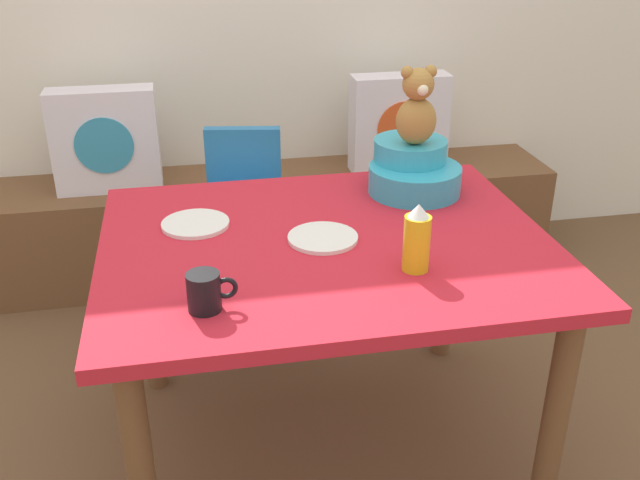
% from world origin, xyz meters
% --- Properties ---
extents(ground_plane, '(8.00, 8.00, 0.00)m').
position_xyz_m(ground_plane, '(0.00, 0.00, 0.00)').
color(ground_plane, brown).
extents(window_bench, '(2.60, 0.44, 0.46)m').
position_xyz_m(window_bench, '(0.00, 1.26, 0.23)').
color(window_bench, brown).
rests_on(window_bench, ground_plane).
extents(pillow_floral_left, '(0.44, 0.15, 0.44)m').
position_xyz_m(pillow_floral_left, '(-0.70, 1.24, 0.68)').
color(pillow_floral_left, silver).
rests_on(pillow_floral_left, window_bench).
extents(pillow_floral_right, '(0.44, 0.15, 0.44)m').
position_xyz_m(pillow_floral_right, '(0.59, 1.24, 0.68)').
color(pillow_floral_right, silver).
rests_on(pillow_floral_right, window_bench).
extents(dining_table, '(1.27, 1.02, 0.74)m').
position_xyz_m(dining_table, '(0.00, 0.00, 0.64)').
color(dining_table, red).
rests_on(dining_table, ground_plane).
extents(highchair, '(0.37, 0.49, 0.79)m').
position_xyz_m(highchair, '(-0.17, 0.82, 0.52)').
color(highchair, '#2672B2').
rests_on(highchair, ground_plane).
extents(infant_seat_teal, '(0.30, 0.33, 0.16)m').
position_xyz_m(infant_seat_teal, '(0.35, 0.31, 0.81)').
color(infant_seat_teal, '#30A3C1').
rests_on(infant_seat_teal, dining_table).
extents(teddy_bear, '(0.13, 0.12, 0.25)m').
position_xyz_m(teddy_bear, '(0.35, 0.31, 1.02)').
color(teddy_bear, '#A67638').
rests_on(teddy_bear, infant_seat_teal).
extents(ketchup_bottle, '(0.07, 0.07, 0.18)m').
position_xyz_m(ketchup_bottle, '(0.19, -0.22, 0.83)').
color(ketchup_bottle, gold).
rests_on(ketchup_bottle, dining_table).
extents(coffee_mug, '(0.12, 0.08, 0.09)m').
position_xyz_m(coffee_mug, '(-0.35, -0.31, 0.79)').
color(coffee_mug, black).
rests_on(coffee_mug, dining_table).
extents(dinner_plate_near, '(0.20, 0.20, 0.01)m').
position_xyz_m(dinner_plate_near, '(-0.36, 0.17, 0.75)').
color(dinner_plate_near, white).
rests_on(dinner_plate_near, dining_table).
extents(dinner_plate_far, '(0.20, 0.20, 0.01)m').
position_xyz_m(dinner_plate_far, '(-0.01, 0.00, 0.75)').
color(dinner_plate_far, white).
rests_on(dinner_plate_far, dining_table).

